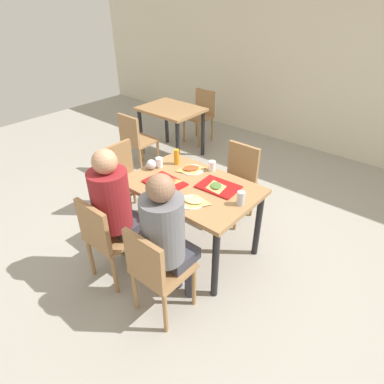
# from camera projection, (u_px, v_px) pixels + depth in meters

# --- Properties ---
(ground_plane) EXTENTS (10.00, 10.00, 0.02)m
(ground_plane) POSITION_uv_depth(u_px,v_px,m) (192.00, 248.00, 3.39)
(ground_plane) COLOR #9E998E
(back_wall) EXTENTS (10.00, 0.10, 2.80)m
(back_wall) POSITION_uv_depth(u_px,v_px,m) (334.00, 59.00, 4.71)
(back_wall) COLOR beige
(back_wall) RESTS_ON ground_plane
(main_table) EXTENTS (1.20, 0.80, 0.75)m
(main_table) POSITION_uv_depth(u_px,v_px,m) (192.00, 194.00, 3.03)
(main_table) COLOR #9E7247
(main_table) RESTS_ON ground_plane
(chair_near_left) EXTENTS (0.40, 0.40, 0.85)m
(chair_near_left) POSITION_uv_depth(u_px,v_px,m) (106.00, 235.00, 2.77)
(chair_near_left) COLOR #9E7247
(chair_near_left) RESTS_ON ground_plane
(chair_near_right) EXTENTS (0.40, 0.40, 0.85)m
(chair_near_right) POSITION_uv_depth(u_px,v_px,m) (155.00, 269.00, 2.45)
(chair_near_right) COLOR #9E7247
(chair_near_right) RESTS_ON ground_plane
(chair_far_side) EXTENTS (0.40, 0.40, 0.85)m
(chair_far_side) POSITION_uv_depth(u_px,v_px,m) (237.00, 177.00, 3.63)
(chair_far_side) COLOR #9E7247
(chair_far_side) RESTS_ON ground_plane
(chair_left_end) EXTENTS (0.40, 0.40, 0.85)m
(chair_left_end) POSITION_uv_depth(u_px,v_px,m) (125.00, 175.00, 3.65)
(chair_left_end) COLOR #9E7247
(chair_left_end) RESTS_ON ground_plane
(person_in_red) EXTENTS (0.32, 0.42, 1.26)m
(person_in_red) POSITION_uv_depth(u_px,v_px,m) (115.00, 205.00, 2.73)
(person_in_red) COLOR #383842
(person_in_red) RESTS_ON ground_plane
(person_in_brown_jacket) EXTENTS (0.32, 0.42, 1.26)m
(person_in_brown_jacket) POSITION_uv_depth(u_px,v_px,m) (167.00, 234.00, 2.41)
(person_in_brown_jacket) COLOR #383842
(person_in_brown_jacket) RESTS_ON ground_plane
(tray_red_near) EXTENTS (0.38, 0.28, 0.02)m
(tray_red_near) POSITION_uv_depth(u_px,v_px,m) (165.00, 183.00, 3.00)
(tray_red_near) COLOR #B21414
(tray_red_near) RESTS_ON main_table
(tray_red_far) EXTENTS (0.37, 0.28, 0.02)m
(tray_red_far) POSITION_uv_depth(u_px,v_px,m) (218.00, 187.00, 2.94)
(tray_red_far) COLOR #B21414
(tray_red_far) RESTS_ON main_table
(paper_plate_center) EXTENTS (0.22, 0.22, 0.01)m
(paper_plate_center) POSITION_uv_depth(u_px,v_px,m) (192.00, 170.00, 3.22)
(paper_plate_center) COLOR white
(paper_plate_center) RESTS_ON main_table
(paper_plate_near_edge) EXTENTS (0.22, 0.22, 0.01)m
(paper_plate_near_edge) POSITION_uv_depth(u_px,v_px,m) (191.00, 202.00, 2.74)
(paper_plate_near_edge) COLOR white
(paper_plate_near_edge) RESTS_ON main_table
(pizza_slice_a) EXTENTS (0.23, 0.24, 0.02)m
(pizza_slice_a) POSITION_uv_depth(u_px,v_px,m) (168.00, 181.00, 3.00)
(pizza_slice_a) COLOR #C68C47
(pizza_slice_a) RESTS_ON tray_red_near
(pizza_slice_b) EXTENTS (0.22, 0.22, 0.02)m
(pizza_slice_b) POSITION_uv_depth(u_px,v_px,m) (216.00, 186.00, 2.92)
(pizza_slice_b) COLOR #DBAD60
(pizza_slice_b) RESTS_ON tray_red_far
(pizza_slice_c) EXTENTS (0.27, 0.28, 0.02)m
(pizza_slice_c) POSITION_uv_depth(u_px,v_px,m) (191.00, 168.00, 3.22)
(pizza_slice_c) COLOR tan
(pizza_slice_c) RESTS_ON paper_plate_center
(pizza_slice_d) EXTENTS (0.27, 0.24, 0.02)m
(pizza_slice_d) POSITION_uv_depth(u_px,v_px,m) (194.00, 201.00, 2.73)
(pizza_slice_d) COLOR #DBAD60
(pizza_slice_d) RESTS_ON paper_plate_near_edge
(plastic_cup_a) EXTENTS (0.07, 0.07, 0.10)m
(plastic_cup_a) POSITION_uv_depth(u_px,v_px,m) (212.00, 166.00, 3.19)
(plastic_cup_a) COLOR white
(plastic_cup_a) RESTS_ON main_table
(plastic_cup_b) EXTENTS (0.07, 0.07, 0.10)m
(plastic_cup_b) POSITION_uv_depth(u_px,v_px,m) (168.00, 197.00, 2.72)
(plastic_cup_b) COLOR white
(plastic_cup_b) RESTS_ON main_table
(plastic_cup_c) EXTENTS (0.07, 0.07, 0.10)m
(plastic_cup_c) POSITION_uv_depth(u_px,v_px,m) (159.00, 162.00, 3.25)
(plastic_cup_c) COLOR white
(plastic_cup_c) RESTS_ON main_table
(soda_can) EXTENTS (0.07, 0.07, 0.12)m
(soda_can) POSITION_uv_depth(u_px,v_px,m) (241.00, 198.00, 2.69)
(soda_can) COLOR #B7BCC6
(soda_can) RESTS_ON main_table
(condiment_bottle) EXTENTS (0.06, 0.06, 0.16)m
(condiment_bottle) POSITION_uv_depth(u_px,v_px,m) (177.00, 157.00, 3.29)
(condiment_bottle) COLOR orange
(condiment_bottle) RESTS_ON main_table
(foil_bundle) EXTENTS (0.10, 0.10, 0.10)m
(foil_bundle) POSITION_uv_depth(u_px,v_px,m) (151.00, 164.00, 3.22)
(foil_bundle) COLOR silver
(foil_bundle) RESTS_ON main_table
(background_table) EXTENTS (0.90, 0.70, 0.75)m
(background_table) POSITION_uv_depth(u_px,v_px,m) (171.00, 116.00, 4.93)
(background_table) COLOR #9E7247
(background_table) RESTS_ON ground_plane
(background_chair_near) EXTENTS (0.40, 0.40, 0.85)m
(background_chair_near) POSITION_uv_depth(u_px,v_px,m) (135.00, 139.00, 4.53)
(background_chair_near) COLOR #9E7247
(background_chair_near) RESTS_ON ground_plane
(background_chair_far) EXTENTS (0.40, 0.40, 0.85)m
(background_chair_far) POSITION_uv_depth(u_px,v_px,m) (201.00, 112.00, 5.48)
(background_chair_far) COLOR #9E7247
(background_chair_far) RESTS_ON ground_plane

